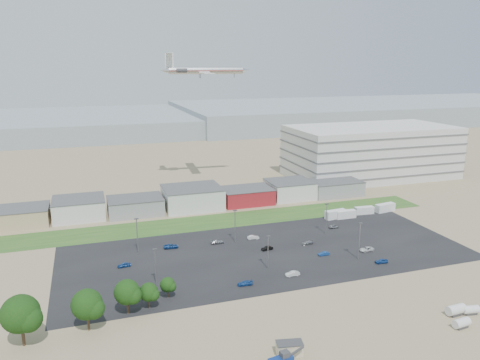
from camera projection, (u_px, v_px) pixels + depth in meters
name	position (u px, v px, depth m)	size (l,w,h in m)	color
ground	(277.00, 283.00, 119.75)	(700.00, 700.00, 0.00)	#8A7A58
parking_lot	(266.00, 252.00, 139.70)	(120.00, 50.00, 0.01)	black
grass_strip	(221.00, 221.00, 167.62)	(160.00, 16.00, 0.02)	#295A21
hills_backdrop	(182.00, 121.00, 420.97)	(700.00, 200.00, 9.00)	gray
building_row	(164.00, 200.00, 178.94)	(170.00, 20.00, 8.00)	silver
parking_garage	(371.00, 151.00, 231.83)	(80.00, 40.00, 25.00)	silver
portable_shed	(289.00, 348.00, 90.16)	(5.17, 2.68, 2.60)	beige
telehandler	(281.00, 360.00, 86.17)	(7.44, 2.48, 3.10)	navy
storage_tank_nw	(456.00, 310.00, 104.42)	(4.38, 2.19, 2.63)	silver
storage_tank_ne	(470.00, 310.00, 104.86)	(3.65, 1.83, 2.19)	silver
storage_tank_sw	(461.00, 323.00, 99.41)	(3.81, 1.90, 2.28)	silver
box_trailer_a	(336.00, 214.00, 170.01)	(8.18, 2.56, 3.07)	silver
box_trailer_b	(346.00, 214.00, 170.38)	(7.60, 2.37, 2.85)	silver
box_trailer_c	(364.00, 210.00, 175.16)	(7.26, 2.27, 2.72)	silver
box_trailer_d	(385.00, 208.00, 177.89)	(8.16, 2.55, 3.06)	silver
tree_far_left	(21.00, 318.00, 91.92)	(8.16, 8.16, 12.23)	black
tree_left	(87.00, 308.00, 97.54)	(6.98, 6.98, 10.46)	black
tree_mid	(127.00, 295.00, 104.24)	(6.16, 6.16, 9.24)	black
tree_right	(149.00, 294.00, 106.89)	(4.67, 4.67, 7.01)	black
tree_near	(168.00, 286.00, 111.87)	(3.91, 3.91, 5.86)	black
lightpole_front_l	(155.00, 267.00, 117.98)	(1.14, 0.48, 9.72)	slate
lightpole_front_m	(268.00, 252.00, 127.39)	(1.12, 0.47, 9.53)	slate
lightpole_front_r	(359.00, 241.00, 133.56)	(1.29, 0.54, 10.93)	slate
lightpole_back_l	(137.00, 236.00, 137.42)	(1.29, 0.54, 10.93)	slate
lightpole_back_m	(235.00, 226.00, 146.70)	(1.23, 0.51, 10.47)	slate
lightpole_back_r	(326.00, 219.00, 153.84)	(1.22, 0.51, 10.35)	slate
airliner	(206.00, 70.00, 209.78)	(40.94, 27.91, 12.10)	silver
parked_car_0	(367.00, 249.00, 140.29)	(2.05, 4.45, 1.24)	silver
parked_car_1	(324.00, 254.00, 137.18)	(1.18, 3.38, 1.11)	navy
parked_car_2	(381.00, 261.00, 131.83)	(1.47, 3.66, 1.25)	navy
parked_car_3	(245.00, 283.00, 118.66)	(1.58, 3.89, 1.13)	navy
parked_car_5	(124.00, 265.00, 129.38)	(1.46, 3.62, 1.23)	navy
parked_car_6	(218.00, 242.00, 146.24)	(1.69, 4.15, 1.20)	#A5A5AA
parked_car_7	(267.00, 248.00, 141.08)	(1.25, 3.57, 1.18)	black
parked_car_8	(334.00, 226.00, 160.02)	(1.42, 3.53, 1.20)	#A5A5AA
parked_car_9	(171.00, 246.00, 142.56)	(2.05, 4.45, 1.24)	navy
parked_car_11	(253.00, 237.00, 149.95)	(1.32, 3.78, 1.25)	silver
parked_car_12	(307.00, 243.00, 145.65)	(1.52, 3.75, 1.09)	#A5A5AA
parked_car_13	(293.00, 274.00, 123.87)	(1.34, 3.85, 1.27)	silver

